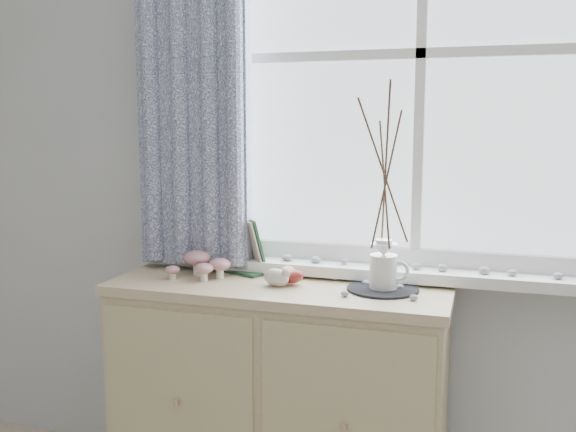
% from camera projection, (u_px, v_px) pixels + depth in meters
% --- Properties ---
extents(sideboard, '(1.20, 0.45, 0.85)m').
position_uv_depth(sideboard, '(279.00, 398.00, 2.32)').
color(sideboard, '#CABA8D').
rests_on(sideboard, ground).
extents(botanical_book, '(0.33, 0.24, 0.21)m').
position_uv_depth(botanical_book, '(234.00, 245.00, 2.41)').
color(botanical_book, '#204228').
rests_on(botanical_book, sideboard).
extents(toadstool_cluster, '(0.23, 0.16, 0.09)m').
position_uv_depth(toadstool_cluster, '(202.00, 263.00, 2.34)').
color(toadstool_cluster, white).
rests_on(toadstool_cluster, sideboard).
extents(wooden_eggs, '(0.14, 0.18, 0.07)m').
position_uv_depth(wooden_eggs, '(288.00, 272.00, 2.31)').
color(wooden_eggs, tan).
rests_on(wooden_eggs, sideboard).
extents(songbird_figurine, '(0.14, 0.10, 0.07)m').
position_uv_depth(songbird_figurine, '(276.00, 276.00, 2.22)').
color(songbird_figurine, beige).
rests_on(songbird_figurine, sideboard).
extents(crocheted_doily, '(0.24, 0.24, 0.01)m').
position_uv_depth(crocheted_doily, '(383.00, 289.00, 2.17)').
color(crocheted_doily, black).
rests_on(crocheted_doily, sideboard).
extents(twig_pitcher, '(0.28, 0.28, 0.71)m').
position_uv_depth(twig_pitcher, '(386.00, 171.00, 2.11)').
color(twig_pitcher, silver).
rests_on(twig_pitcher, crocheted_doily).
extents(sideboard_pebbles, '(0.33, 0.22, 0.02)m').
position_uv_depth(sideboard_pebbles, '(371.00, 288.00, 2.17)').
color(sideboard_pebbles, '#9A9A9D').
rests_on(sideboard_pebbles, sideboard).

